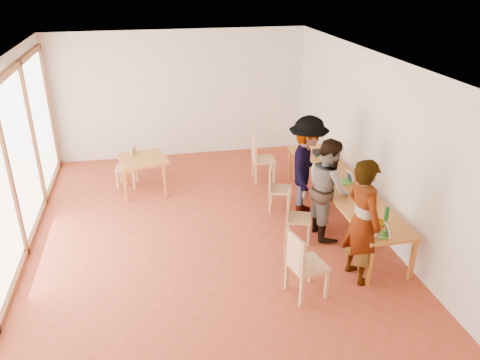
% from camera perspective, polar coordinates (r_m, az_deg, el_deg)
% --- Properties ---
extents(ground, '(8.00, 8.00, 0.00)m').
position_cam_1_polar(ground, '(8.26, -4.26, -6.77)').
color(ground, '#A33D27').
rests_on(ground, ground).
extents(wall_back, '(6.00, 0.10, 3.00)m').
position_cam_1_polar(wall_back, '(11.38, -7.26, 10.27)').
color(wall_back, white).
rests_on(wall_back, ground).
extents(wall_front, '(6.00, 0.10, 3.00)m').
position_cam_1_polar(wall_front, '(4.19, 2.83, -17.39)').
color(wall_front, white).
rests_on(wall_front, ground).
extents(wall_right, '(0.10, 8.00, 3.00)m').
position_cam_1_polar(wall_right, '(8.45, 16.04, 4.35)').
color(wall_right, white).
rests_on(wall_right, ground).
extents(window_wall, '(0.10, 8.00, 3.00)m').
position_cam_1_polar(window_wall, '(7.84, -26.58, 1.01)').
color(window_wall, white).
rests_on(window_wall, ground).
extents(ceiling, '(6.00, 8.00, 0.04)m').
position_cam_1_polar(ceiling, '(7.16, -5.03, 14.29)').
color(ceiling, white).
rests_on(ceiling, wall_back).
extents(communal_table, '(0.80, 4.00, 0.75)m').
position_cam_1_polar(communal_table, '(8.61, 12.24, -0.63)').
color(communal_table, '#BE752A').
rests_on(communal_table, ground).
extents(side_table, '(0.90, 0.90, 0.75)m').
position_cam_1_polar(side_table, '(9.71, -11.73, 2.19)').
color(side_table, '#BE752A').
rests_on(side_table, ground).
extents(chair_near, '(0.57, 0.57, 0.55)m').
position_cam_1_polar(chair_near, '(6.58, 7.47, -9.49)').
color(chair_near, tan).
rests_on(chair_near, ground).
extents(chair_mid, '(0.53, 0.53, 0.47)m').
position_cam_1_polar(chair_mid, '(7.92, 6.52, -3.82)').
color(chair_mid, tan).
rests_on(chair_mid, ground).
extents(chair_far, '(0.54, 0.54, 0.48)m').
position_cam_1_polar(chair_far, '(8.86, 4.32, -0.40)').
color(chair_far, tan).
rests_on(chair_far, ground).
extents(chair_empty, '(0.50, 0.50, 0.53)m').
position_cam_1_polar(chair_empty, '(10.07, 2.30, 3.19)').
color(chair_empty, tan).
rests_on(chair_empty, ground).
extents(chair_spare, '(0.46, 0.46, 0.46)m').
position_cam_1_polar(chair_spare, '(10.11, -13.28, 2.12)').
color(chair_spare, tan).
rests_on(chair_spare, ground).
extents(person_near, '(0.58, 0.77, 1.92)m').
position_cam_1_polar(person_near, '(6.97, 14.69, -4.88)').
color(person_near, gray).
rests_on(person_near, ground).
extents(person_mid, '(0.68, 0.86, 1.75)m').
position_cam_1_polar(person_mid, '(8.04, 10.69, -0.97)').
color(person_mid, gray).
rests_on(person_mid, ground).
extents(person_far, '(1.15, 1.42, 1.91)m').
position_cam_1_polar(person_far, '(8.62, 8.15, 1.59)').
color(person_far, gray).
rests_on(person_far, ground).
extents(laptop_near, '(0.23, 0.25, 0.18)m').
position_cam_1_polar(laptop_near, '(7.10, 17.20, -6.13)').
color(laptop_near, green).
rests_on(laptop_near, communal_table).
extents(laptop_mid, '(0.22, 0.25, 0.20)m').
position_cam_1_polar(laptop_mid, '(8.62, 12.97, 0.10)').
color(laptop_mid, green).
rests_on(laptop_mid, communal_table).
extents(laptop_far, '(0.32, 0.34, 0.23)m').
position_cam_1_polar(laptop_far, '(9.65, 10.41, 3.08)').
color(laptop_far, green).
rests_on(laptop_far, communal_table).
extents(yellow_mug, '(0.14, 0.14, 0.09)m').
position_cam_1_polar(yellow_mug, '(7.34, 16.82, -5.03)').
color(yellow_mug, '#C98F0A').
rests_on(yellow_mug, communal_table).
extents(green_bottle, '(0.07, 0.07, 0.28)m').
position_cam_1_polar(green_bottle, '(7.37, 17.41, -4.16)').
color(green_bottle, '#11631F').
rests_on(green_bottle, communal_table).
extents(clear_glass, '(0.07, 0.07, 0.09)m').
position_cam_1_polar(clear_glass, '(8.50, 14.07, -0.47)').
color(clear_glass, silver).
rests_on(clear_glass, communal_table).
extents(condiment_cup, '(0.08, 0.08, 0.06)m').
position_cam_1_polar(condiment_cup, '(7.90, 15.00, -2.68)').
color(condiment_cup, white).
rests_on(condiment_cup, communal_table).
extents(pink_phone, '(0.05, 0.10, 0.01)m').
position_cam_1_polar(pink_phone, '(9.39, 8.03, 2.26)').
color(pink_phone, '#D4457C').
rests_on(pink_phone, communal_table).
extents(black_pouch, '(0.16, 0.26, 0.09)m').
position_cam_1_polar(black_pouch, '(9.75, 9.49, 3.27)').
color(black_pouch, black).
rests_on(black_pouch, communal_table).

